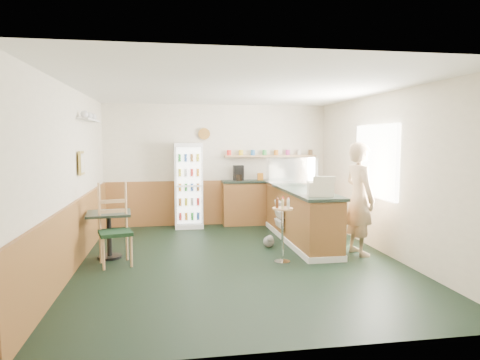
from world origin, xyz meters
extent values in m
plane|color=black|center=(0.00, 0.00, 0.00)|extent=(6.00, 6.00, 0.00)
cube|color=beige|center=(0.00, 3.01, 1.35)|extent=(5.00, 0.02, 2.70)
cube|color=beige|center=(-2.51, 0.00, 1.35)|extent=(0.02, 6.00, 2.70)
cube|color=beige|center=(2.51, 0.00, 1.35)|extent=(0.02, 6.00, 2.70)
cube|color=silver|center=(0.00, 0.00, 2.71)|extent=(5.00, 6.00, 0.02)
cube|color=brown|center=(0.00, 2.97, 0.50)|extent=(4.98, 0.05, 1.00)
cube|color=brown|center=(-2.47, 0.00, 0.50)|extent=(0.05, 5.98, 1.00)
cube|color=white|center=(2.46, 0.30, 1.55)|extent=(0.06, 1.45, 1.25)
cube|color=gold|center=(-2.45, 0.50, 1.55)|extent=(0.03, 0.32, 0.38)
cube|color=silver|center=(-2.40, 1.00, 2.25)|extent=(0.18, 1.20, 0.03)
cylinder|color=#9C6927|center=(-0.30, 2.94, 2.05)|extent=(0.26, 0.04, 0.26)
cube|color=brown|center=(1.35, 1.07, 0.47)|extent=(0.60, 2.95, 0.95)
cube|color=silver|center=(1.35, 1.07, 0.05)|extent=(0.64, 2.97, 0.10)
cube|color=#26352A|center=(1.35, 1.08, 0.98)|extent=(0.68, 3.01, 0.05)
cube|color=brown|center=(1.20, 2.80, 0.47)|extent=(2.20, 0.38, 0.95)
cube|color=#26352A|center=(1.20, 2.80, 0.98)|extent=(2.24, 0.42, 0.05)
cube|color=tan|center=(1.20, 2.88, 1.55)|extent=(2.10, 0.22, 0.04)
cube|color=black|center=(0.45, 2.80, 1.18)|extent=(0.22, 0.18, 0.34)
cylinder|color=#B2664C|center=(0.25, 2.88, 1.63)|extent=(0.10, 0.10, 0.12)
cylinder|color=#B2664C|center=(0.52, 2.88, 1.63)|extent=(0.10, 0.10, 0.12)
cylinder|color=#B2664C|center=(0.79, 2.88, 1.63)|extent=(0.10, 0.10, 0.12)
cylinder|color=#B2664C|center=(1.06, 2.88, 1.63)|extent=(0.10, 0.10, 0.12)
cylinder|color=#B2664C|center=(1.34, 2.88, 1.63)|extent=(0.10, 0.10, 0.12)
cylinder|color=#B2664C|center=(1.61, 2.88, 1.63)|extent=(0.10, 0.10, 0.12)
cylinder|color=#B2664C|center=(1.88, 2.88, 1.63)|extent=(0.10, 0.10, 0.12)
cylinder|color=#B2664C|center=(2.15, 2.88, 1.63)|extent=(0.10, 0.10, 0.12)
cube|color=white|center=(-0.67, 2.78, 0.93)|extent=(0.61, 0.43, 1.85)
cube|color=white|center=(-0.67, 2.55, 0.94)|extent=(0.51, 0.02, 1.63)
cube|color=silver|center=(-0.67, 2.48, 0.94)|extent=(0.55, 0.02, 1.69)
cube|color=silver|center=(1.35, 1.65, 1.04)|extent=(0.95, 0.50, 0.06)
cube|color=silver|center=(1.35, 1.65, 1.31)|extent=(0.93, 0.48, 0.48)
cube|color=beige|center=(1.35, 0.00, 1.12)|extent=(0.47, 0.49, 0.23)
imported|color=tan|center=(2.05, 0.02, 0.94)|extent=(0.53, 0.68, 1.88)
cylinder|color=silver|center=(0.66, -0.24, 0.01)|extent=(0.25, 0.25, 0.02)
cylinder|color=silver|center=(0.66, -0.24, 0.43)|extent=(0.04, 0.04, 0.84)
cylinder|color=tan|center=(0.66, -0.24, 0.85)|extent=(0.32, 0.32, 0.02)
cylinder|color=red|center=(0.76, -0.21, 0.93)|extent=(0.04, 0.04, 0.14)
cylinder|color=red|center=(0.69, -0.14, 0.93)|extent=(0.04, 0.04, 0.14)
cylinder|color=red|center=(0.59, -0.17, 0.93)|extent=(0.04, 0.04, 0.14)
cylinder|color=red|center=(0.57, -0.26, 0.93)|extent=(0.04, 0.04, 0.14)
cylinder|color=red|center=(0.63, -0.33, 0.93)|extent=(0.04, 0.04, 0.14)
cylinder|color=red|center=(0.73, -0.31, 0.93)|extent=(0.04, 0.04, 0.14)
cube|color=black|center=(1.01, 1.25, 0.25)|extent=(0.05, 0.44, 0.03)
cube|color=beige|center=(0.99, 1.25, 0.32)|extent=(0.09, 0.40, 0.15)
cube|color=black|center=(1.01, 1.25, 0.43)|extent=(0.05, 0.44, 0.03)
cube|color=beige|center=(0.99, 1.25, 0.50)|extent=(0.09, 0.40, 0.15)
cube|color=black|center=(1.01, 1.25, 0.61)|extent=(0.05, 0.44, 0.03)
cube|color=beige|center=(0.99, 1.25, 0.68)|extent=(0.09, 0.40, 0.15)
cylinder|color=black|center=(-2.05, 0.46, 0.02)|extent=(0.39, 0.39, 0.04)
cylinder|color=black|center=(-2.05, 0.46, 0.37)|extent=(0.08, 0.08, 0.68)
cube|color=#26352A|center=(-2.05, 0.46, 0.73)|extent=(0.75, 0.75, 0.04)
cube|color=black|center=(-1.90, 0.03, 0.50)|extent=(0.57, 0.57, 0.06)
cylinder|color=tan|center=(-2.10, -0.17, 0.25)|extent=(0.04, 0.04, 0.49)
cylinder|color=tan|center=(-1.70, -0.17, 0.25)|extent=(0.04, 0.04, 0.49)
cylinder|color=tan|center=(-2.10, 0.23, 0.25)|extent=(0.04, 0.04, 0.49)
cylinder|color=tan|center=(-1.70, 0.23, 0.25)|extent=(0.04, 0.04, 0.49)
cube|color=tan|center=(-1.90, 0.24, 0.88)|extent=(0.42, 0.15, 0.76)
sphere|color=gray|center=(0.67, 0.72, 0.10)|extent=(0.20, 0.20, 0.20)
sphere|color=gray|center=(0.67, 0.63, 0.18)|extent=(0.12, 0.12, 0.12)
camera|label=1|loc=(-1.06, -6.61, 1.92)|focal=32.00mm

